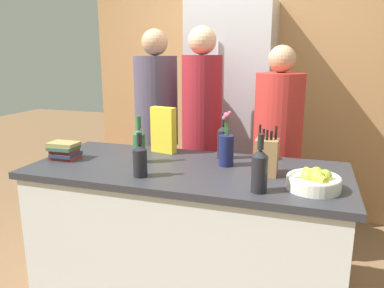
% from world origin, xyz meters
% --- Properties ---
extents(kitchen_island, '(1.88, 0.82, 0.92)m').
position_xyz_m(kitchen_island, '(0.00, 0.00, 0.46)').
color(kitchen_island, silver).
rests_on(kitchen_island, ground_plane).
extents(back_wall_wood, '(3.08, 0.12, 2.60)m').
position_xyz_m(back_wall_wood, '(0.00, 1.70, 1.30)').
color(back_wall_wood, '#AD7A4C').
rests_on(back_wall_wood, ground_plane).
extents(refrigerator, '(0.73, 0.62, 2.04)m').
position_xyz_m(refrigerator, '(-0.02, 1.34, 1.02)').
color(refrigerator, '#B7B7BC').
rests_on(refrigerator, ground_plane).
extents(fruit_bowl, '(0.26, 0.26, 0.11)m').
position_xyz_m(fruit_bowl, '(0.72, -0.16, 0.97)').
color(fruit_bowl, silver).
rests_on(fruit_bowl, kitchen_island).
extents(knife_block, '(0.12, 0.11, 0.28)m').
position_xyz_m(knife_block, '(0.47, 0.00, 1.03)').
color(knife_block, olive).
rests_on(knife_block, kitchen_island).
extents(flower_vase, '(0.09, 0.09, 0.34)m').
position_xyz_m(flower_vase, '(0.21, 0.11, 1.04)').
color(flower_vase, '#191E4C').
rests_on(flower_vase, kitchen_island).
extents(cereal_box, '(0.18, 0.10, 0.31)m').
position_xyz_m(cereal_box, '(-0.26, 0.29, 1.08)').
color(cereal_box, yellow).
rests_on(cereal_box, kitchen_island).
extents(coffee_mug, '(0.09, 0.12, 0.10)m').
position_xyz_m(coffee_mug, '(0.40, 0.32, 0.98)').
color(coffee_mug, '#99332D').
rests_on(coffee_mug, kitchen_island).
extents(book_stack, '(0.19, 0.15, 0.11)m').
position_xyz_m(book_stack, '(-0.81, -0.06, 0.98)').
color(book_stack, maroon).
rests_on(book_stack, kitchen_island).
extents(bottle_oil, '(0.08, 0.08, 0.25)m').
position_xyz_m(bottle_oil, '(-0.19, -0.24, 1.02)').
color(bottle_oil, black).
rests_on(bottle_oil, kitchen_island).
extents(bottle_vinegar, '(0.08, 0.08, 0.29)m').
position_xyz_m(bottle_vinegar, '(-0.31, 0.01, 1.04)').
color(bottle_vinegar, '#286633').
rests_on(bottle_vinegar, kitchen_island).
extents(bottle_wine, '(0.07, 0.07, 0.30)m').
position_xyz_m(bottle_wine, '(0.16, 0.26, 1.04)').
color(bottle_wine, black).
rests_on(bottle_wine, kitchen_island).
extents(bottle_water, '(0.08, 0.08, 0.29)m').
position_xyz_m(bottle_water, '(0.47, -0.28, 1.04)').
color(bottle_water, black).
rests_on(bottle_water, kitchen_island).
extents(person_at_sink, '(0.35, 0.35, 1.78)m').
position_xyz_m(person_at_sink, '(-0.52, 0.76, 1.00)').
color(person_at_sink, '#383842').
rests_on(person_at_sink, ground_plane).
extents(person_in_blue, '(0.30, 0.30, 1.78)m').
position_xyz_m(person_in_blue, '(-0.11, 0.69, 1.02)').
color(person_in_blue, '#383842').
rests_on(person_in_blue, ground_plane).
extents(person_in_red_tee, '(0.35, 0.35, 1.65)m').
position_xyz_m(person_in_red_tee, '(0.46, 0.70, 0.92)').
color(person_in_red_tee, '#383842').
rests_on(person_in_red_tee, ground_plane).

